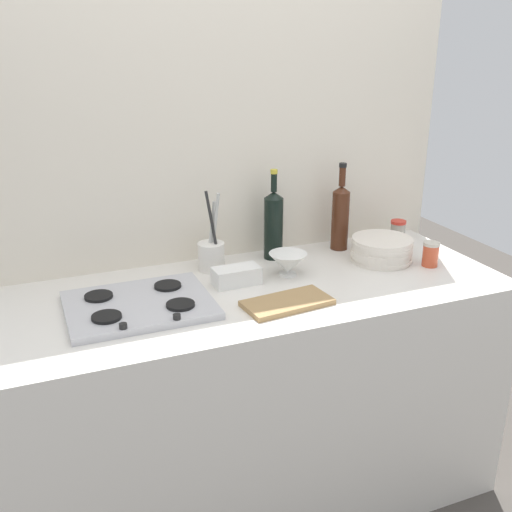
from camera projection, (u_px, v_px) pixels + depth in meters
ground_plane at (256, 492)px, 2.41m from camera, size 6.00×6.00×0.00m
counter_block at (256, 397)px, 2.25m from camera, size 1.80×0.70×0.90m
backsplash_panel at (220, 217)px, 2.37m from camera, size 1.90×0.06×2.11m
stovetop_hob at (139, 305)px, 1.93m from camera, size 0.46×0.37×0.04m
plate_stack at (382, 250)px, 2.33m from camera, size 0.24×0.24×0.09m
wine_bottle_leftmost at (273, 224)px, 2.33m from camera, size 0.08×0.08×0.36m
wine_bottle_mid_left at (340, 216)px, 2.43m from camera, size 0.07×0.07×0.36m
mixing_bowl at (288, 263)px, 2.19m from camera, size 0.14×0.14×0.09m
butter_dish at (236, 276)px, 2.12m from camera, size 0.17×0.09×0.06m
utensil_crock at (211, 254)px, 2.24m from camera, size 0.10×0.10×0.30m
condiment_jar_front at (431, 254)px, 2.28m from camera, size 0.06×0.06×0.10m
condiment_jar_rear at (398, 231)px, 2.54m from camera, size 0.06×0.06×0.09m
cutting_board at (287, 303)px, 1.96m from camera, size 0.30×0.17×0.02m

